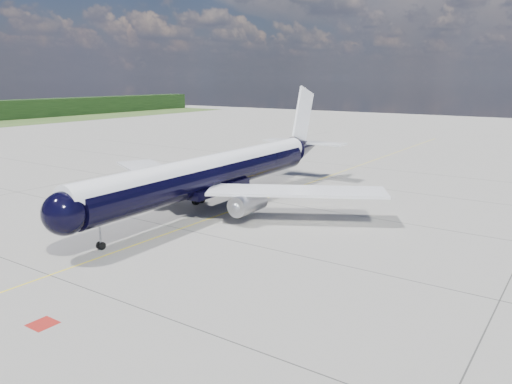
{
  "coord_description": "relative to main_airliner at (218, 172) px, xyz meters",
  "views": [
    {
      "loc": [
        34.15,
        -26.12,
        15.12
      ],
      "look_at": [
        6.7,
        13.96,
        4.0
      ],
      "focal_mm": 35.0,
      "sensor_mm": 36.0,
      "label": 1
    }
  ],
  "objects": [
    {
      "name": "taxiway_centerline",
      "position": [
        2.15,
        6.03,
        -4.35
      ],
      "size": [
        0.16,
        160.0,
        0.01
      ],
      "primitive_type": "cube",
      "color": "yellow",
      "rests_on": "ground"
    },
    {
      "name": "main_airliner",
      "position": [
        0.0,
        0.0,
        0.0
      ],
      "size": [
        39.9,
        48.53,
        14.03
      ],
      "rotation": [
        0.0,
        0.0,
        0.03
      ],
      "color": "black",
      "rests_on": "ground"
    },
    {
      "name": "red_marking",
      "position": [
        8.95,
        -28.97,
        -4.35
      ],
      "size": [
        1.6,
        1.6,
        0.01
      ],
      "primitive_type": "cube",
      "color": "maroon",
      "rests_on": "ground"
    },
    {
      "name": "ground",
      "position": [
        2.15,
        11.03,
        -4.35
      ],
      "size": [
        320.0,
        320.0,
        0.0
      ],
      "primitive_type": "plane",
      "color": "gray",
      "rests_on": "ground"
    }
  ]
}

